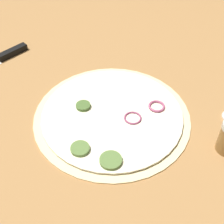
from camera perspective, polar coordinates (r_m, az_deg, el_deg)
ground_plane at (r=0.74m, az=-0.00°, el=-0.89°), size 3.00×3.00×0.00m
pizza at (r=0.73m, az=-0.01°, el=-0.74°), size 0.37×0.37×0.02m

